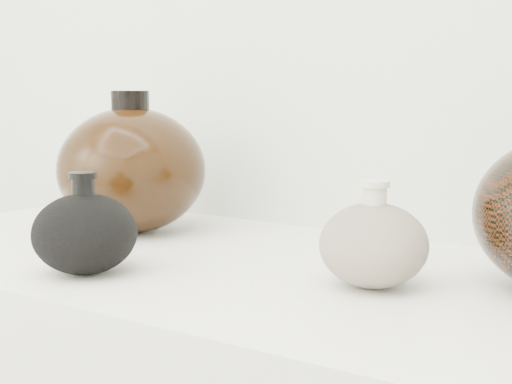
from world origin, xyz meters
The scene contains 3 objects.
black_gourd_vase centered at (-0.16, 0.80, 0.95)m, with size 0.16×0.16×0.12m.
cream_gourd_vase centered at (0.15, 0.93, 0.95)m, with size 0.15×0.15×0.12m.
left_round_pot centered at (-0.29, 1.02, 1.00)m, with size 0.27×0.27×0.21m.
Camera 1 is at (0.46, 0.23, 1.11)m, focal length 50.00 mm.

